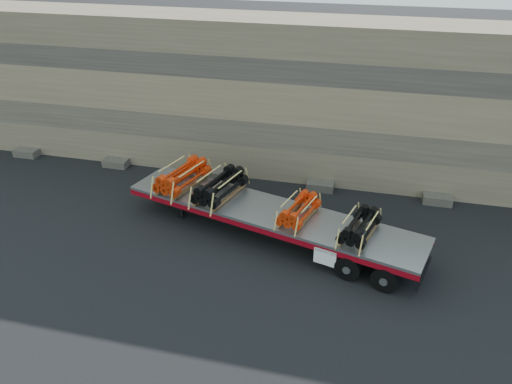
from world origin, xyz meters
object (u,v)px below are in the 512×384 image
at_px(bundle_rear, 360,227).
at_px(bundle_midfront, 220,187).
at_px(trailer, 270,223).
at_px(bundle_midrear, 299,210).
at_px(bundle_front, 182,177).

bearing_deg(bundle_rear, bundle_midfront, 180.00).
xyz_separation_m(trailer, bundle_midfront, (-2.10, 0.57, 1.00)).
distance_m(trailer, bundle_midrear, 1.49).
xyz_separation_m(bundle_midfront, bundle_midrear, (3.23, -0.87, -0.08)).
bearing_deg(bundle_front, bundle_rear, 0.00).
bearing_deg(bundle_rear, bundle_midrear, 180.00).
bearing_deg(bundle_front, bundle_midfront, -0.00).
height_order(bundle_midrear, bundle_rear, bundle_rear).
distance_m(bundle_midfront, bundle_rear, 5.61).
distance_m(bundle_midfront, bundle_midrear, 3.35).
xyz_separation_m(trailer, bundle_front, (-3.83, 1.03, 1.00)).
xyz_separation_m(bundle_midfront, bundle_rear, (5.42, -1.46, -0.08)).
bearing_deg(bundle_midfront, bundle_front, 180.00).
relative_size(bundle_front, bundle_midrear, 1.24).
height_order(trailer, bundle_midrear, bundle_midrear).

